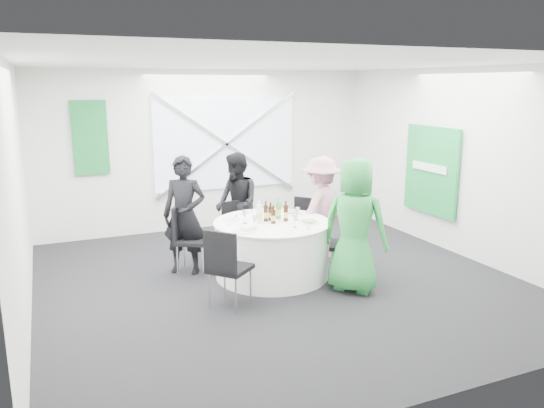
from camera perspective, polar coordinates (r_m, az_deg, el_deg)
name	(u,v)px	position (r m, az deg, el deg)	size (l,w,h in m)	color
floor	(278,280)	(7.11, 0.65, -8.21)	(6.00, 6.00, 0.00)	black
ceiling	(279,63)	(6.64, 0.71, 14.96)	(6.00, 6.00, 0.00)	white
wall_back	(209,150)	(9.53, -6.75, 5.78)	(6.00, 6.00, 0.00)	white
wall_front	(439,238)	(4.25, 17.48, -3.52)	(6.00, 6.00, 0.00)	white
wall_left	(18,196)	(6.17, -25.66, 0.79)	(6.00, 6.00, 0.00)	white
wall_right	(462,163)	(8.41, 19.74, 4.19)	(6.00, 6.00, 0.00)	white
window_panel	(226,144)	(9.57, -4.97, 6.45)	(2.60, 0.03, 1.60)	silver
window_brace_a	(227,144)	(9.53, -4.89, 6.43)	(0.05, 0.05, 3.16)	silver
window_brace_b	(227,144)	(9.53, -4.89, 6.43)	(0.05, 0.05, 3.16)	silver
green_banner	(90,138)	(9.08, -18.96, 6.74)	(0.55, 0.04, 1.20)	#167029
green_sign	(431,170)	(8.84, 16.72, 3.47)	(0.05, 1.20, 1.40)	#1A923D
banquet_table	(272,249)	(7.16, 0.00, -4.84)	(1.56, 1.56, 0.76)	white
chair_back	(236,225)	(7.98, -3.89, -2.24)	(0.43, 0.44, 0.83)	black
chair_back_left	(186,234)	(7.32, -9.21, -3.18)	(0.59, 0.59, 0.94)	black
chair_back_right	(303,222)	(8.01, 3.33, -1.99)	(0.56, 0.56, 0.87)	black
chair_front_right	(354,238)	(7.04, 8.76, -3.68)	(0.61, 0.61, 0.97)	black
chair_front_left	(226,263)	(6.08, -5.00, -6.32)	(0.61, 0.61, 0.96)	black
person_man_back_left	(184,215)	(7.28, -9.40, -1.19)	(0.59, 0.39, 1.62)	black
person_man_back	(237,203)	(8.07, -3.81, 0.06)	(0.75, 0.41, 1.55)	black
person_woman_pink	(321,209)	(7.79, 5.25, -0.49)	(0.99, 0.46, 1.53)	#C17D8E
person_woman_green	(355,225)	(6.62, 8.91, -2.29)	(0.83, 0.54, 1.69)	green
plate_back	(257,211)	(7.59, -1.60, -0.78)	(0.25, 0.25, 0.01)	white
plate_back_left	(231,220)	(7.14, -4.44, -1.69)	(0.25, 0.25, 0.01)	white
plate_back_right	(293,213)	(7.46, 2.26, -0.96)	(0.26, 0.26, 0.04)	white
plate_front_right	(309,222)	(6.99, 4.00, -1.93)	(0.29, 0.29, 0.04)	white
plate_front_left	(245,231)	(6.58, -2.98, -2.94)	(0.28, 0.28, 0.01)	white
napkin	(248,228)	(6.60, -2.56, -2.59)	(0.18, 0.12, 0.05)	white
beer_bottle_a	(266,213)	(7.04, -0.67, -1.03)	(0.06, 0.06, 0.28)	#3C1F0A
beer_bottle_b	(271,214)	(7.09, -0.16, -1.04)	(0.06, 0.06, 0.25)	#3C1F0A
beer_bottle_c	(286,213)	(7.04, 1.50, -1.02)	(0.06, 0.06, 0.28)	#3C1F0A
beer_bottle_d	(273,217)	(6.93, 0.14, -1.37)	(0.06, 0.06, 0.25)	#3C1F0A
green_water_bottle	(278,210)	(7.16, 0.70, -0.70)	(0.08, 0.08, 0.30)	green
clear_water_bottle	(259,214)	(6.95, -1.39, -1.08)	(0.08, 0.08, 0.31)	white
wine_glass_a	(245,214)	(6.94, -2.96, -1.09)	(0.07, 0.07, 0.17)	white
wine_glass_b	(255,219)	(6.70, -1.89, -1.60)	(0.07, 0.07, 0.17)	white
wine_glass_c	(297,211)	(7.11, 2.75, -0.75)	(0.07, 0.07, 0.17)	white
wine_glass_d	(295,218)	(6.74, 2.49, -1.51)	(0.07, 0.07, 0.17)	white
fork_a	(236,216)	(7.34, -3.94, -1.32)	(0.01, 0.15, 0.01)	silver
knife_a	(229,224)	(6.93, -4.60, -2.19)	(0.01, 0.15, 0.01)	silver
fork_b	(304,215)	(7.41, 3.48, -1.17)	(0.01, 0.15, 0.01)	silver
knife_b	(283,212)	(7.59, 1.15, -0.82)	(0.01, 0.15, 0.01)	silver
fork_c	(271,211)	(7.61, -0.14, -0.78)	(0.01, 0.15, 0.01)	silver
knife_c	(245,214)	(7.48, -2.95, -1.04)	(0.01, 0.15, 0.01)	silver
fork_d	(308,228)	(6.74, 3.95, -2.61)	(0.01, 0.15, 0.01)	silver
knife_d	(315,221)	(7.08, 4.66, -1.86)	(0.01, 0.15, 0.01)	silver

